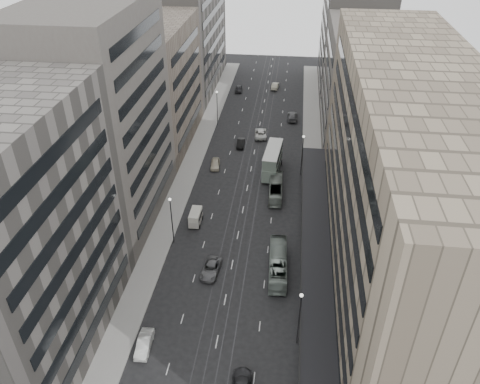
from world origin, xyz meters
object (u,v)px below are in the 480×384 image
at_px(bus_far, 276,188).
at_px(bus_near, 278,264).
at_px(sedan_1, 144,344).
at_px(pedestrian, 301,362).
at_px(panel_van, 196,217).
at_px(sedan_2, 211,269).
at_px(double_decker, 272,160).

bearing_deg(bus_far, bus_near, 92.41).
distance_m(sedan_1, pedestrian, 18.69).
height_order(panel_van, sedan_1, panel_van).
distance_m(bus_far, pedestrian, 36.22).
bearing_deg(panel_van, sedan_2, -68.57).
relative_size(panel_van, sedan_2, 0.73).
bearing_deg(sedan_1, sedan_2, 64.81).
relative_size(bus_far, panel_van, 2.54).
relative_size(bus_far, sedan_1, 2.14).
height_order(double_decker, panel_van, double_decker).
bearing_deg(double_decker, sedan_2, -98.72).
bearing_deg(pedestrian, sedan_2, -63.46).
relative_size(bus_near, panel_van, 2.81).
xyz_separation_m(panel_van, pedestrian, (17.47, -25.78, -0.23)).
xyz_separation_m(panel_van, sedan_1, (-1.21, -25.17, -0.57)).
distance_m(bus_near, sedan_1, 21.56).
xyz_separation_m(sedan_2, pedestrian, (12.99, -14.51, 0.36)).
bearing_deg(sedan_1, bus_near, 42.24).
xyz_separation_m(double_decker, sedan_1, (-12.66, -42.82, -2.08)).
bearing_deg(double_decker, sedan_1, -101.63).
xyz_separation_m(bus_far, panel_van, (-12.57, -10.10, -0.02)).
xyz_separation_m(bus_far, pedestrian, (4.90, -35.89, -0.26)).
height_order(bus_far, pedestrian, bus_far).
relative_size(double_decker, panel_van, 2.59).
bearing_deg(sedan_2, bus_far, 74.22).
height_order(double_decker, sedan_2, double_decker).
relative_size(double_decker, sedan_1, 2.18).
height_order(bus_far, double_decker, double_decker).
xyz_separation_m(bus_near, bus_far, (-1.41, 19.98, -0.14)).
height_order(sedan_1, pedestrian, pedestrian).
bearing_deg(bus_near, bus_far, -88.22).
xyz_separation_m(bus_near, sedan_1, (-15.19, -15.29, -0.74)).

